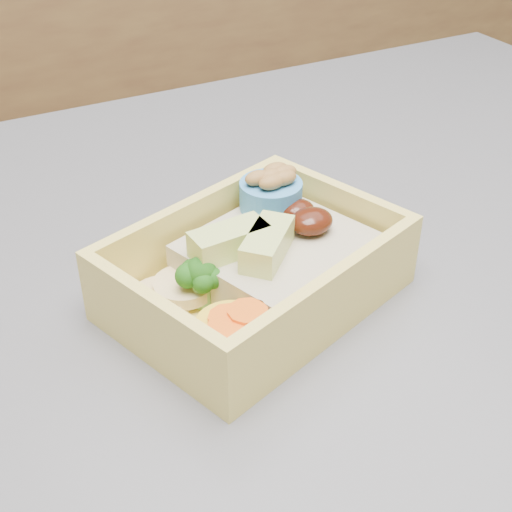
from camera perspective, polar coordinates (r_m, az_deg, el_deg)
name	(u,v)px	position (r m, az deg, el deg)	size (l,w,h in m)	color
bento_box	(259,266)	(0.41, 0.28, -0.83)	(0.19, 0.16, 0.06)	#E3CC5E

